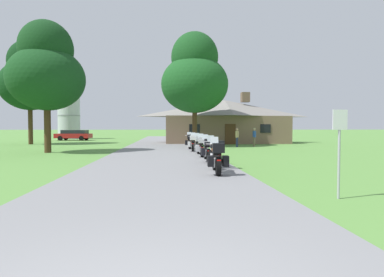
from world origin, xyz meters
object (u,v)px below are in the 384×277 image
at_px(motorcycle_black_second_in_row, 215,153).
at_px(metal_silo_distant, 69,113).
at_px(motorcycle_white_third_in_row, 207,150).
at_px(motorcycle_red_farthest_in_row, 190,142).
at_px(motorcycle_orange_nearest_to_camera, 217,158).
at_px(metal_signpost_roadside, 339,143).
at_px(motorcycle_green_fourth_in_row, 202,147).
at_px(bystander_tan_shirt_beside_signpost, 237,137).
at_px(tree_left_far, 30,79).
at_px(tree_by_lodge_front, 195,76).
at_px(bystander_blue_shirt_near_lodge, 254,136).
at_px(parked_red_suv_far_left, 74,135).
at_px(tree_left_near, 47,70).
at_px(motorcycle_silver_sixth_in_row, 193,143).
at_px(motorcycle_yellow_fifth_in_row, 198,145).

bearing_deg(motorcycle_black_second_in_row, metal_silo_distant, 111.54).
distance_m(motorcycle_black_second_in_row, motorcycle_white_third_in_row, 2.02).
bearing_deg(motorcycle_white_third_in_row, motorcycle_red_farthest_in_row, 92.62).
bearing_deg(motorcycle_orange_nearest_to_camera, metal_signpost_roadside, -55.56).
bearing_deg(motorcycle_red_farthest_in_row, metal_silo_distant, 126.35).
distance_m(motorcycle_white_third_in_row, motorcycle_green_fourth_in_row, 2.45).
distance_m(bystander_tan_shirt_beside_signpost, tree_left_far, 21.90).
bearing_deg(metal_signpost_roadside, tree_by_lodge_front, 94.00).
bearing_deg(metal_silo_distant, motorcycle_white_third_in_row, -63.33).
height_order(tree_by_lodge_front, metal_silo_distant, tree_by_lodge_front).
relative_size(bystander_blue_shirt_near_lodge, tree_by_lodge_front, 0.16).
xyz_separation_m(motorcycle_red_farthest_in_row, bystander_tan_shirt_beside_signpost, (4.41, 2.62, 0.32)).
xyz_separation_m(motorcycle_white_third_in_row, metal_silo_distant, (-16.76, 33.38, 3.35)).
bearing_deg(bystander_tan_shirt_beside_signpost, parked_red_suv_far_left, -103.14).
bearing_deg(tree_by_lodge_front, metal_silo_distant, 130.71).
bearing_deg(tree_left_near, motorcycle_silver_sixth_in_row, -0.41).
bearing_deg(tree_by_lodge_front, parked_red_suv_far_left, 136.03).
bearing_deg(motorcycle_green_fourth_in_row, tree_left_near, 160.65).
xyz_separation_m(motorcycle_black_second_in_row, motorcycle_red_farthest_in_row, (-0.26, 11.12, -0.01)).
distance_m(motorcycle_silver_sixth_in_row, tree_left_far, 20.38).
bearing_deg(bystander_tan_shirt_beside_signpost, motorcycle_white_third_in_row, 7.65).
relative_size(motorcycle_green_fourth_in_row, tree_left_near, 0.23).
bearing_deg(motorcycle_orange_nearest_to_camera, bystander_blue_shirt_near_lodge, 73.22).
bearing_deg(motorcycle_white_third_in_row, metal_signpost_roadside, -74.18).
bearing_deg(motorcycle_red_farthest_in_row, parked_red_suv_far_left, 129.47).
bearing_deg(bystander_blue_shirt_near_lodge, motorcycle_black_second_in_row, 158.53).
distance_m(metal_signpost_roadside, tree_by_lodge_front, 21.95).
bearing_deg(motorcycle_green_fourth_in_row, tree_left_far, 139.47).
distance_m(motorcycle_yellow_fifth_in_row, tree_left_far, 21.65).
height_order(metal_signpost_roadside, parked_red_suv_far_left, metal_signpost_roadside).
bearing_deg(tree_left_near, motorcycle_white_third_in_row, -33.71).
bearing_deg(tree_left_far, tree_left_near, -62.56).
distance_m(motorcycle_red_farthest_in_row, tree_left_near, 11.38).
bearing_deg(motorcycle_green_fourth_in_row, tree_by_lodge_front, 90.53).
height_order(bystander_blue_shirt_near_lodge, tree_by_lodge_front, tree_by_lodge_front).
relative_size(motorcycle_silver_sixth_in_row, metal_silo_distant, 0.26).
bearing_deg(motorcycle_white_third_in_row, metal_silo_distant, 118.09).
bearing_deg(motorcycle_red_farthest_in_row, motorcycle_silver_sixth_in_row, -86.79).
bearing_deg(bystander_blue_shirt_near_lodge, motorcycle_red_farthest_in_row, 120.16).
bearing_deg(motorcycle_white_third_in_row, motorcycle_black_second_in_row, -86.72).
relative_size(tree_left_far, parked_red_suv_far_left, 2.23).
distance_m(motorcycle_silver_sixth_in_row, parked_red_suv_far_left, 25.39).
height_order(motorcycle_green_fourth_in_row, motorcycle_yellow_fifth_in_row, same).
height_order(bystander_blue_shirt_near_lodge, metal_signpost_roadside, metal_signpost_roadside).
bearing_deg(tree_left_far, parked_red_suv_far_left, 81.00).
relative_size(motorcycle_orange_nearest_to_camera, motorcycle_black_second_in_row, 1.00).
height_order(motorcycle_black_second_in_row, motorcycle_red_farthest_in_row, same).
height_order(motorcycle_black_second_in_row, tree_left_near, tree_left_near).
bearing_deg(motorcycle_silver_sixth_in_row, motorcycle_red_farthest_in_row, 96.58).
bearing_deg(motorcycle_black_second_in_row, bystander_blue_shirt_near_lodge, 63.90).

